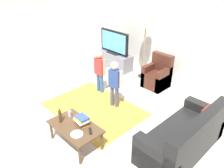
# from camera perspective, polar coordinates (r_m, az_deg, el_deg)

# --- Properties ---
(ground) EXTENTS (7.80, 7.80, 0.00)m
(ground) POSITION_cam_1_polar(r_m,az_deg,el_deg) (5.18, -4.81, -8.55)
(ground) COLOR beige
(wall_back) EXTENTS (6.00, 0.12, 2.70)m
(wall_back) POSITION_cam_1_polar(r_m,az_deg,el_deg) (6.69, 15.24, 12.14)
(wall_back) COLOR silver
(wall_back) RESTS_ON ground
(wall_left) EXTENTS (0.12, 6.00, 2.70)m
(wall_left) POSITION_cam_1_polar(r_m,az_deg,el_deg) (6.99, -21.62, 11.84)
(wall_left) COLOR silver
(wall_left) RESTS_ON ground
(area_rug) EXTENTS (2.20, 1.60, 0.01)m
(area_rug) POSITION_cam_1_polar(r_m,az_deg,el_deg) (5.50, -4.38, -6.06)
(area_rug) COLOR #B28C33
(area_rug) RESTS_ON ground
(tv_stand) EXTENTS (1.20, 0.44, 0.50)m
(tv_stand) POSITION_cam_1_polar(r_m,az_deg,el_deg) (7.47, 0.64, 5.78)
(tv_stand) COLOR slate
(tv_stand) RESTS_ON ground
(tv) EXTENTS (1.10, 0.28, 0.71)m
(tv) POSITION_cam_1_polar(r_m,az_deg,el_deg) (7.25, 0.55, 10.16)
(tv) COLOR black
(tv) RESTS_ON tv_stand
(couch) EXTENTS (0.80, 1.80, 0.86)m
(couch) POSITION_cam_1_polar(r_m,az_deg,el_deg) (4.43, 17.67, -12.65)
(couch) COLOR black
(couch) RESTS_ON ground
(armchair) EXTENTS (0.60, 0.60, 0.90)m
(armchair) POSITION_cam_1_polar(r_m,az_deg,el_deg) (6.43, 11.13, 1.88)
(armchair) COLOR #472319
(armchair) RESTS_ON ground
(floor_lamp) EXTENTS (0.36, 0.36, 1.78)m
(floor_lamp) POSITION_cam_1_polar(r_m,az_deg,el_deg) (6.52, 8.28, 14.19)
(floor_lamp) COLOR #262626
(floor_lamp) RESTS_ON ground
(child_near_tv) EXTENTS (0.38, 0.18, 1.13)m
(child_near_tv) POSITION_cam_1_polar(r_m,az_deg,el_deg) (5.88, -3.07, 3.92)
(child_near_tv) COLOR #33598C
(child_near_tv) RESTS_ON ground
(child_center) EXTENTS (0.37, 0.20, 1.14)m
(child_center) POSITION_cam_1_polar(r_m,az_deg,el_deg) (5.25, 0.62, 0.89)
(child_center) COLOR #4C4C59
(child_center) RESTS_ON ground
(coffee_table) EXTENTS (1.00, 0.60, 0.42)m
(coffee_table) POSITION_cam_1_polar(r_m,az_deg,el_deg) (4.39, -9.02, -10.56)
(coffee_table) COLOR #513823
(coffee_table) RESTS_ON ground
(book_stack) EXTENTS (0.27, 0.24, 0.16)m
(book_stack) POSITION_cam_1_polar(r_m,az_deg,el_deg) (4.33, -7.37, -8.80)
(book_stack) COLOR orange
(book_stack) RESTS_ON coffee_table
(bottle) EXTENTS (0.06, 0.06, 0.30)m
(bottle) POSITION_cam_1_polar(r_m,az_deg,el_deg) (4.43, -12.60, -7.73)
(bottle) COLOR #4C3319
(bottle) RESTS_ON coffee_table
(tv_remote) EXTENTS (0.17, 0.13, 0.02)m
(tv_remote) POSITION_cam_1_polar(r_m,az_deg,el_deg) (4.19, -5.32, -11.39)
(tv_remote) COLOR black
(tv_remote) RESTS_ON coffee_table
(soda_can) EXTENTS (0.07, 0.07, 0.12)m
(soda_can) POSITION_cam_1_polar(r_m,az_deg,el_deg) (4.57, -10.34, -7.21)
(soda_can) COLOR silver
(soda_can) RESTS_ON coffee_table
(plate) EXTENTS (0.22, 0.22, 0.02)m
(plate) POSITION_cam_1_polar(r_m,az_deg,el_deg) (4.16, -8.60, -12.05)
(plate) COLOR white
(plate) RESTS_ON coffee_table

